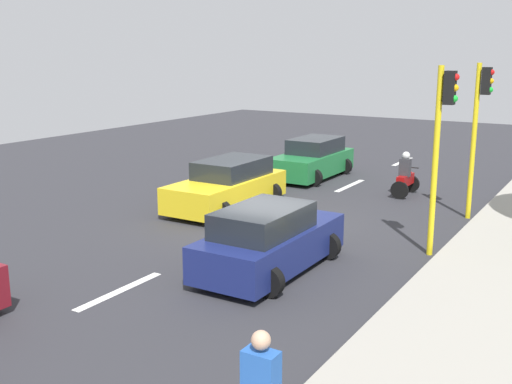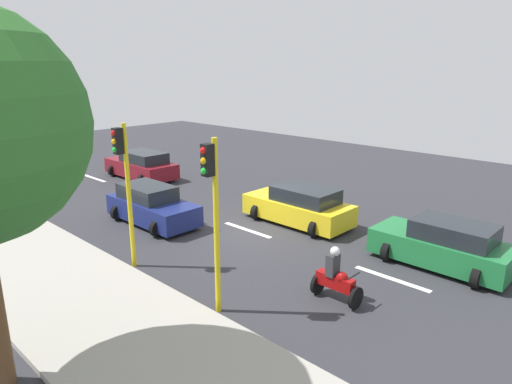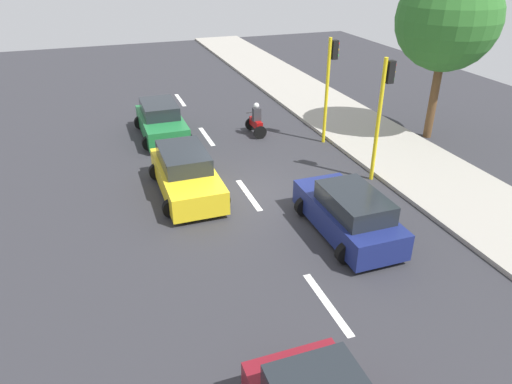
{
  "view_description": "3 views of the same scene",
  "coord_description": "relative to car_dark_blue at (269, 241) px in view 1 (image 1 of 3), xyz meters",
  "views": [
    {
      "loc": [
        8.59,
        -14.72,
        4.79
      ],
      "look_at": [
        0.46,
        -1.38,
        1.25
      ],
      "focal_mm": 43.43,
      "sensor_mm": 36.0,
      "label": 1
    },
    {
      "loc": [
        11.71,
        11.55,
        6.14
      ],
      "look_at": [
        -0.39,
        0.09,
        1.46
      ],
      "focal_mm": 32.02,
      "sensor_mm": 36.0,
      "label": 2
    },
    {
      "loc": [
        -4.65,
        -13.84,
        7.86
      ],
      "look_at": [
        -0.37,
        -1.83,
        1.1
      ],
      "focal_mm": 33.04,
      "sensor_mm": 36.0,
      "label": 3
    }
  ],
  "objects": [
    {
      "name": "traffic_light_midblock",
      "position": [
        2.84,
        3.02,
        2.22
      ],
      "size": [
        0.49,
        0.24,
        4.5
      ],
      "color": "yellow",
      "rests_on": "ground"
    },
    {
      "name": "motorcycle",
      "position": [
        0.21,
        8.86,
        -0.07
      ],
      "size": [
        0.6,
        1.3,
        1.53
      ],
      "color": "black",
      "rests_on": "ground"
    },
    {
      "name": "traffic_light_corner",
      "position": [
        2.84,
        6.99,
        2.22
      ],
      "size": [
        0.49,
        0.24,
        4.5
      ],
      "color": "yellow",
      "rests_on": "ground"
    },
    {
      "name": "lane_stripe_mid",
      "position": [
        -2.01,
        3.36,
        -0.7
      ],
      "size": [
        0.2,
        2.4,
        0.01
      ],
      "primitive_type": "cube",
      "color": "white",
      "rests_on": "ground"
    },
    {
      "name": "car_green",
      "position": [
        -3.9,
        10.08,
        0.0
      ],
      "size": [
        2.19,
        4.17,
        1.52
      ],
      "color": "#1E7238",
      "rests_on": "ground"
    },
    {
      "name": "lane_stripe_north",
      "position": [
        -2.01,
        -2.64,
        -0.7
      ],
      "size": [
        0.2,
        2.4,
        0.01
      ],
      "primitive_type": "cube",
      "color": "white",
      "rests_on": "ground"
    },
    {
      "name": "lane_stripe_far_south",
      "position": [
        -2.01,
        15.36,
        -0.7
      ],
      "size": [
        0.2,
        2.4,
        0.01
      ],
      "primitive_type": "cube",
      "color": "white",
      "rests_on": "ground"
    },
    {
      "name": "car_dark_blue",
      "position": [
        0.0,
        0.0,
        0.0
      ],
      "size": [
        2.14,
        4.15,
        1.52
      ],
      "color": "navy",
      "rests_on": "ground"
    },
    {
      "name": "ground_plane",
      "position": [
        -2.01,
        3.36,
        -0.76
      ],
      "size": [
        40.0,
        60.0,
        0.1
      ],
      "primitive_type": "cube",
      "color": "#2D2D33"
    },
    {
      "name": "car_yellow_cab",
      "position": [
        -4.0,
        4.31,
        0.0
      ],
      "size": [
        2.25,
        4.4,
        1.52
      ],
      "color": "yellow",
      "rests_on": "ground"
    },
    {
      "name": "lane_stripe_south",
      "position": [
        -2.01,
        9.36,
        -0.7
      ],
      "size": [
        0.2,
        2.4,
        0.01
      ],
      "primitive_type": "cube",
      "color": "white",
      "rests_on": "ground"
    }
  ]
}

